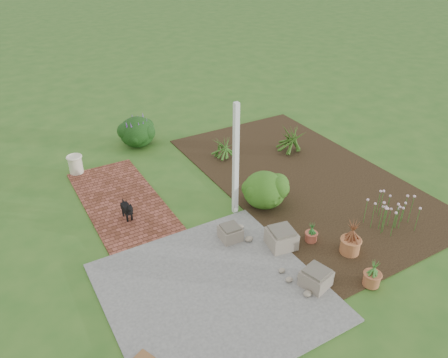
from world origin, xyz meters
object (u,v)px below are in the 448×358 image
cream_ceramic_urn (76,165)px  stone_trough_near (316,279)px  evergreen_shrub (265,189)px  black_dog (127,209)px

cream_ceramic_urn → stone_trough_near: bearing=-66.8°
stone_trough_near → cream_ceramic_urn: cream_ceramic_urn is taller
stone_trough_near → cream_ceramic_urn: 6.53m
evergreen_shrub → black_dog: bearing=160.8°
stone_trough_near → evergreen_shrub: size_ratio=0.47×
stone_trough_near → evergreen_shrub: (0.65, 2.50, 0.24)m
cream_ceramic_urn → evergreen_shrub: size_ratio=0.47×
cream_ceramic_urn → evergreen_shrub: bearing=-47.3°
black_dog → evergreen_shrub: (2.78, -0.97, 0.14)m
stone_trough_near → evergreen_shrub: 2.60m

